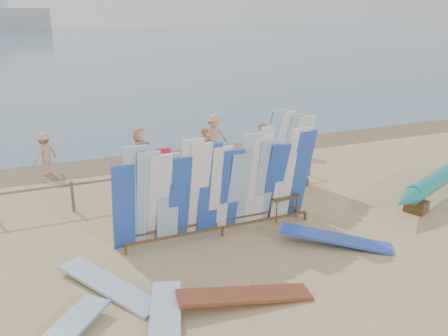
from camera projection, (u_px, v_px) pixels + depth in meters
name	position (u px, v px, depth m)	size (l,w,h in m)	color
ground	(171.00, 241.00, 11.84)	(160.00, 160.00, 0.00)	tan
ocean	(24.00, 38.00, 123.66)	(320.00, 240.00, 0.02)	slate
wet_sand_strip	(115.00, 163.00, 18.13)	(40.00, 2.60, 0.01)	brown
fence	(141.00, 181.00, 14.27)	(12.08, 0.08, 0.90)	#6F6554
main_surfboard_rack	(219.00, 189.00, 11.95)	(5.32, 0.81, 2.67)	brown
side_surfboard_rack	(282.00, 154.00, 14.88)	(2.48, 1.26, 2.76)	brown
outrigger_canoe	(441.00, 179.00, 14.64)	(6.02, 2.97, 0.90)	brown
vendor_table	(282.00, 206.00, 13.12)	(0.87, 0.66, 1.09)	brown
flat_board_c	(245.00, 302.00, 9.32)	(0.56, 2.70, 0.07)	brown
flat_board_d	(335.00, 246.00, 11.62)	(0.56, 2.70, 0.07)	blue
flat_board_b	(165.00, 335.00, 8.37)	(0.56, 2.70, 0.07)	#88B2D9
flat_board_a	(109.00, 290.00, 9.75)	(0.56, 2.70, 0.07)	#88B2D9
beach_chair_left	(167.00, 180.00, 15.49)	(0.66, 0.67, 0.84)	red
beach_chair_right	(174.00, 178.00, 15.68)	(0.60, 0.62, 0.90)	red
stroller	(168.00, 171.00, 15.70)	(0.63, 0.88, 1.17)	red
beachgoer_8	(263.00, 146.00, 17.35)	(0.82, 0.40, 1.69)	beige
beachgoer_5	(140.00, 149.00, 17.09)	(1.46, 0.47, 1.57)	beige
beachgoer_extra_0	(290.00, 131.00, 19.25)	(1.16, 0.48, 1.80)	tan
beachgoer_10	(274.00, 149.00, 16.93)	(0.98, 0.42, 1.67)	#8C6042
beachgoer_3	(45.00, 154.00, 16.55)	(1.01, 0.42, 1.56)	tan
beachgoer_7	(205.00, 149.00, 17.08)	(0.58, 0.32, 1.59)	#8C6042
beachgoer_9	(214.00, 136.00, 18.63)	(1.12, 0.46, 1.73)	tan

